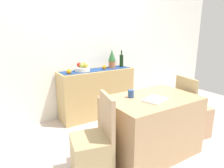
# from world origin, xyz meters

# --- Properties ---
(ground_plane) EXTENTS (6.40, 6.40, 0.02)m
(ground_plane) POSITION_xyz_m (0.00, 0.00, -0.01)
(ground_plane) COLOR beige
(ground_plane) RESTS_ON ground
(room_wall_rear) EXTENTS (6.40, 0.06, 2.70)m
(room_wall_rear) POSITION_xyz_m (0.00, 1.18, 1.35)
(room_wall_rear) COLOR white
(room_wall_rear) RESTS_ON ground
(sideboard_console) EXTENTS (1.34, 0.42, 0.86)m
(sideboard_console) POSITION_xyz_m (0.07, 0.92, 0.43)
(sideboard_console) COLOR tan
(sideboard_console) RESTS_ON ground
(table_runner) EXTENTS (1.26, 0.32, 0.01)m
(table_runner) POSITION_xyz_m (0.07, 0.92, 0.86)
(table_runner) COLOR navy
(table_runner) RESTS_ON sideboard_console
(fruit_bowl) EXTENTS (0.26, 0.26, 0.07)m
(fruit_bowl) POSITION_xyz_m (-0.19, 0.92, 0.89)
(fruit_bowl) COLOR white
(fruit_bowl) RESTS_ON table_runner
(apple_right) EXTENTS (0.07, 0.07, 0.07)m
(apple_right) POSITION_xyz_m (-0.15, 0.85, 0.96)
(apple_right) COLOR gold
(apple_right) RESTS_ON fruit_bowl
(apple_upper) EXTENTS (0.08, 0.08, 0.08)m
(apple_upper) POSITION_xyz_m (-0.23, 0.97, 0.97)
(apple_upper) COLOR red
(apple_upper) RESTS_ON fruit_bowl
(apple_center) EXTENTS (0.08, 0.08, 0.08)m
(apple_center) POSITION_xyz_m (-0.15, 0.94, 0.97)
(apple_center) COLOR #86AF32
(apple_center) RESTS_ON fruit_bowl
(apple_front) EXTENTS (0.07, 0.07, 0.07)m
(apple_front) POSITION_xyz_m (-0.21, 0.89, 0.96)
(apple_front) COLOR #92A241
(apple_front) RESTS_ON fruit_bowl
(wine_bottle) EXTENTS (0.07, 0.07, 0.31)m
(wine_bottle) POSITION_xyz_m (0.61, 0.92, 0.98)
(wine_bottle) COLOR black
(wine_bottle) RESTS_ON sideboard_console
(potted_plant) EXTENTS (0.14, 0.14, 0.34)m
(potted_plant) POSITION_xyz_m (0.40, 0.92, 1.03)
(potted_plant) COLOR #B36A45
(potted_plant) RESTS_ON sideboard_console
(orange_loose_end) EXTENTS (0.08, 0.08, 0.08)m
(orange_loose_end) POSITION_xyz_m (-0.46, 0.84, 0.89)
(orange_loose_end) COLOR orange
(orange_loose_end) RESTS_ON sideboard_console
(orange_loose_mid) EXTENTS (0.08, 0.08, 0.08)m
(orange_loose_mid) POSITION_xyz_m (0.21, 0.88, 0.89)
(orange_loose_mid) COLOR orange
(orange_loose_mid) RESTS_ON sideboard_console
(dining_table) EXTENTS (1.12, 0.74, 0.74)m
(dining_table) POSITION_xyz_m (0.10, -0.48, 0.37)
(dining_table) COLOR tan
(dining_table) RESTS_ON ground
(open_book) EXTENTS (0.33, 0.28, 0.02)m
(open_book) POSITION_xyz_m (0.05, -0.57, 0.75)
(open_book) COLOR white
(open_book) RESTS_ON dining_table
(coffee_cup) EXTENTS (0.08, 0.08, 0.09)m
(coffee_cup) POSITION_xyz_m (-0.12, -0.34, 0.79)
(coffee_cup) COLOR #2F4E85
(coffee_cup) RESTS_ON dining_table
(chair_near_window) EXTENTS (0.48, 0.48, 0.90)m
(chair_near_window) POSITION_xyz_m (-0.73, -0.48, 0.27)
(chair_near_window) COLOR tan
(chair_near_window) RESTS_ON ground
(chair_by_corner) EXTENTS (0.46, 0.46, 0.90)m
(chair_by_corner) POSITION_xyz_m (0.92, -0.47, 0.27)
(chair_by_corner) COLOR tan
(chair_by_corner) RESTS_ON ground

